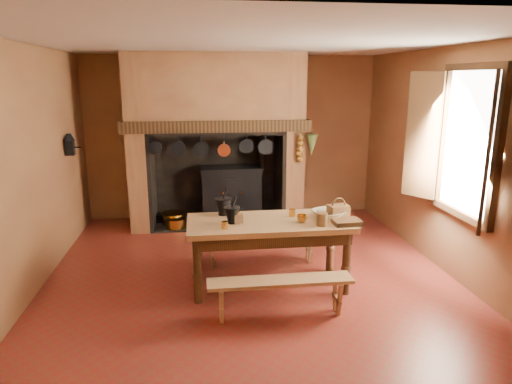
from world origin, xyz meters
TOP-DOWN VIEW (x-y plane):
  - floor at (0.00, 0.00)m, footprint 5.50×5.50m
  - ceiling at (0.00, 0.00)m, footprint 5.50×5.50m
  - back_wall at (0.00, 2.75)m, footprint 5.00×0.02m
  - wall_left at (-2.50, 0.00)m, footprint 0.02×5.50m
  - wall_right at (2.50, 0.00)m, footprint 0.02×5.50m
  - wall_front at (0.00, -2.75)m, footprint 5.00×0.02m
  - chimney_breast at (-0.30, 2.31)m, footprint 2.95×0.96m
  - iron_range at (-0.04, 2.45)m, footprint 1.12×0.55m
  - hearth_pans at (-1.05, 2.22)m, footprint 0.51×0.62m
  - hanging_pans at (-0.34, 1.81)m, footprint 1.92×0.29m
  - onion_string at (1.00, 1.79)m, footprint 0.12×0.10m
  - herb_bunch at (1.18, 1.79)m, footprint 0.20×0.20m
  - window at (2.35, -0.40)m, footprint 0.39×1.75m
  - wall_coffee_mill at (-2.42, 1.55)m, footprint 0.23×0.16m
  - work_table at (0.19, -0.25)m, footprint 1.89×0.84m
  - bench_front at (0.19, -0.99)m, footprint 1.50×0.26m
  - bench_back at (0.19, 0.40)m, footprint 1.59×0.28m
  - mortar_large at (-0.32, 0.04)m, footprint 0.20×0.20m
  - mortar_small at (-0.24, -0.29)m, footprint 0.19×0.19m
  - coffee_grinder at (-0.19, -0.28)m, footprint 0.16×0.14m
  - brass_mug_a at (-0.34, -0.48)m, footprint 0.09×0.09m
  - brass_mug_b at (0.49, -0.12)m, footprint 0.10×0.10m
  - mixing_bowl at (0.90, -0.23)m, footprint 0.47×0.47m
  - stoneware_crock at (0.74, -0.51)m, footprint 0.14×0.14m
  - glass_jar at (0.75, -0.40)m, footprint 0.10×0.10m
  - wicker_basket at (1.03, -0.18)m, footprint 0.26×0.21m
  - wooden_tray at (1.03, -0.50)m, footprint 0.32×0.24m
  - brass_cup at (0.55, -0.35)m, footprint 0.12×0.12m

SIDE VIEW (x-z plane):
  - floor at x=0.00m, z-range 0.00..0.00m
  - hearth_pans at x=-1.05m, z-range -0.01..0.19m
  - bench_front at x=0.19m, z-range 0.10..0.53m
  - bench_back at x=0.19m, z-range 0.11..0.56m
  - iron_range at x=-0.04m, z-range -0.32..1.28m
  - work_table at x=0.19m, z-range 0.28..1.10m
  - wooden_tray at x=1.03m, z-range 0.82..0.87m
  - brass_mug_a at x=-0.34m, z-range 0.82..0.90m
  - brass_mug_b at x=0.49m, z-range 0.82..0.90m
  - brass_cup at x=0.55m, z-range 0.82..0.91m
  - mixing_bowl at x=0.90m, z-range 0.82..0.91m
  - coffee_grinder at x=-0.19m, z-range 0.80..0.97m
  - wicker_basket at x=1.03m, z-range 0.78..1.00m
  - stoneware_crock at x=0.74m, z-range 0.82..0.97m
  - glass_jar at x=0.75m, z-range 0.82..0.97m
  - mortar_small at x=-0.24m, z-range 0.76..1.08m
  - mortar_large at x=-0.32m, z-range 0.76..1.11m
  - onion_string at x=1.00m, z-range 1.10..1.56m
  - hanging_pans at x=-0.34m, z-range 1.23..1.50m
  - herb_bunch at x=1.18m, z-range 1.21..1.56m
  - back_wall at x=0.00m, z-range 0.00..2.80m
  - wall_left at x=-2.50m, z-range 0.00..2.80m
  - wall_right at x=2.50m, z-range 0.00..2.80m
  - wall_front at x=0.00m, z-range 0.00..2.80m
  - wall_coffee_mill at x=-2.42m, z-range 1.36..1.67m
  - window at x=2.35m, z-range 0.82..2.58m
  - chimney_breast at x=-0.30m, z-range 0.41..3.21m
  - ceiling at x=0.00m, z-range 2.80..2.80m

